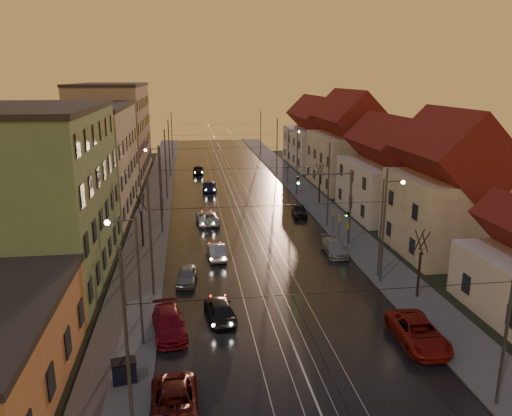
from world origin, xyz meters
name	(u,v)px	position (x,y,z in m)	size (l,w,h in m)	color
ground	(296,353)	(0.00, 0.00, 0.00)	(160.00, 160.00, 0.00)	black
road	(232,195)	(0.00, 40.00, 0.02)	(16.00, 120.00, 0.04)	black
sidewalk_left	(157,197)	(-10.00, 40.00, 0.07)	(4.00, 120.00, 0.15)	#4C4C4C
sidewalk_right	(305,192)	(10.00, 40.00, 0.07)	(4.00, 120.00, 0.15)	#4C4C4C
tram_rail_0	(216,195)	(-2.20, 40.00, 0.06)	(0.06, 120.00, 0.03)	gray
tram_rail_1	(227,195)	(-0.77, 40.00, 0.06)	(0.06, 120.00, 0.03)	gray
tram_rail_2	(238,194)	(0.77, 40.00, 0.06)	(0.06, 120.00, 0.03)	gray
tram_rail_3	(249,194)	(2.20, 40.00, 0.06)	(0.06, 120.00, 0.03)	gray
apartment_left_1	(35,197)	(-17.50, 14.00, 6.50)	(10.00, 18.00, 13.00)	#678957
apartment_left_2	(85,161)	(-17.50, 34.00, 6.00)	(10.00, 20.00, 12.00)	#B2AD8A
apartment_left_3	(113,131)	(-17.50, 58.00, 7.00)	(10.00, 24.00, 14.00)	#90775D
house_right_1	(449,193)	(17.00, 15.00, 5.45)	(8.67, 10.20, 10.80)	tan
house_right_2	(390,175)	(17.00, 28.00, 4.64)	(9.18, 12.24, 9.20)	beige
house_right_3	(349,147)	(17.00, 43.00, 5.80)	(9.18, 14.28, 11.50)	tan
house_right_4	(317,137)	(17.00, 61.00, 5.05)	(9.18, 16.32, 10.00)	beige
catenary_pole_l_0	(127,349)	(-8.60, -6.00, 4.50)	(0.16, 0.16, 9.00)	#595B60
catenary_pole_r_0	(508,322)	(8.60, -6.00, 4.50)	(0.16, 0.16, 9.00)	#595B60
catenary_pole_l_1	(151,237)	(-8.60, 9.00, 4.50)	(0.16, 0.16, 9.00)	#595B60
catenary_pole_r_1	(384,227)	(8.60, 9.00, 4.50)	(0.16, 0.16, 9.00)	#595B60
catenary_pole_l_2	(160,190)	(-8.60, 24.00, 4.50)	(0.16, 0.16, 9.00)	#595B60
catenary_pole_r_2	(328,185)	(8.60, 24.00, 4.50)	(0.16, 0.16, 9.00)	#595B60
catenary_pole_l_3	(166,165)	(-8.60, 39.00, 4.50)	(0.16, 0.16, 9.00)	#595B60
catenary_pole_r_3	(297,162)	(8.60, 39.00, 4.50)	(0.16, 0.16, 9.00)	#595B60
catenary_pole_l_4	(169,148)	(-8.60, 54.00, 4.50)	(0.16, 0.16, 9.00)	#595B60
catenary_pole_r_4	(277,146)	(8.60, 54.00, 4.50)	(0.16, 0.16, 9.00)	#595B60
catenary_pole_l_5	(172,135)	(-8.60, 72.00, 4.50)	(0.16, 0.16, 9.00)	#595B60
catenary_pole_r_5	(261,134)	(8.60, 72.00, 4.50)	(0.16, 0.16, 9.00)	#595B60
street_lamp_0	(133,269)	(-9.10, 2.00, 4.89)	(1.75, 0.32, 8.00)	#595B60
street_lamp_1	(385,218)	(9.10, 10.00, 4.89)	(1.75, 0.32, 8.00)	#595B60
street_lamp_2	(158,175)	(-9.10, 30.00, 4.89)	(1.75, 0.32, 8.00)	#595B60
street_lamp_3	(290,151)	(9.10, 46.00, 4.89)	(1.75, 0.32, 8.00)	#595B60
traffic_light_mast	(340,198)	(7.99, 18.00, 4.60)	(5.30, 0.32, 7.20)	#595B60
bare_tree_0	(142,222)	(-10.20, 20.00, 2.49)	(1.09, 1.09, 5.11)	black
bare_tree_1	(420,266)	(10.20, 6.00, 2.49)	(1.09, 1.09, 5.11)	black
bare_tree_2	(320,184)	(10.40, 34.00, 2.49)	(1.09, 1.09, 5.11)	black
driving_car_0	(220,309)	(-4.06, 4.76, 0.72)	(1.69, 4.21, 1.43)	black
driving_car_1	(216,251)	(-3.61, 16.14, 0.68)	(1.43, 4.11, 1.35)	#AAABB0
driving_car_2	(207,218)	(-3.91, 26.98, 0.66)	(2.19, 4.76, 1.32)	#B6B6B6
driving_car_3	(209,186)	(-2.94, 42.82, 0.70)	(1.96, 4.83, 1.40)	#161943
driving_car_4	(198,170)	(-4.12, 55.50, 0.74)	(1.75, 4.34, 1.48)	black
parked_left_1	(174,406)	(-6.83, -4.78, 0.68)	(2.25, 4.87, 1.35)	#4E0F0D
parked_left_2	(169,324)	(-7.32, 3.28, 0.68)	(1.91, 4.70, 1.36)	maroon
parked_left_3	(187,275)	(-6.20, 11.09, 0.61)	(1.43, 3.57, 1.22)	gray
parked_right_0	(418,332)	(7.41, 0.03, 0.74)	(2.46, 5.34, 1.48)	maroon
parked_right_1	(335,247)	(7.02, 15.84, 0.65)	(1.81, 4.46, 1.29)	#A9A8AE
parked_right_2	(299,210)	(6.65, 28.55, 0.67)	(1.57, 3.91, 1.33)	black
dumpster	(124,372)	(-9.46, -1.67, 0.70)	(1.20, 0.80, 1.10)	black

